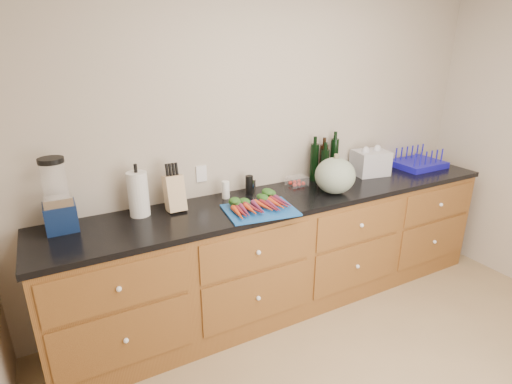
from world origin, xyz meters
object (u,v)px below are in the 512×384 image
cutting_board (260,210)px  blender_appliance (58,199)px  paper_towel (138,194)px  knife_block (174,193)px  squash (335,176)px  carrots (257,204)px  dish_rack (418,162)px  tomato_box (297,181)px

cutting_board → blender_appliance: (-1.22, 0.32, 0.19)m
paper_towel → knife_block: 0.24m
squash → paper_towel: bearing=169.2°
squash → knife_block: squash is taller
cutting_board → blender_appliance: size_ratio=1.04×
carrots → dish_rack: dish_rack is taller
blender_appliance → tomato_box: bearing=0.4°
squash → paper_towel: paper_towel is taller
knife_block → dish_rack: (2.33, -0.06, -0.08)m
carrots → knife_block: (-0.51, 0.26, 0.09)m
cutting_board → tomato_box: (0.52, 0.33, 0.03)m
cutting_board → tomato_box: 0.62m
squash → knife_block: 1.21m
cutting_board → blender_appliance: blender_appliance is taller
squash → blender_appliance: (-1.90, 0.27, 0.06)m
squash → paper_towel: size_ratio=1.03×
carrots → knife_block: size_ratio=1.61×
cutting_board → knife_block: size_ratio=1.94×
carrots → paper_towel: (-0.74, 0.28, 0.11)m
carrots → dish_rack: bearing=6.3°
paper_towel → cutting_board: bearing=-23.3°
cutting_board → tomato_box: size_ratio=3.04×
squash → blender_appliance: bearing=171.9°
knife_block → blender_appliance: bearing=178.6°
carrots → tomato_box: (0.52, 0.29, 0.00)m
carrots → dish_rack: size_ratio=0.89×
blender_appliance → knife_block: blender_appliance is taller
tomato_box → dish_rack: dish_rack is taller
tomato_box → blender_appliance: bearing=-179.6°
squash → knife_block: bearing=168.0°
cutting_board → squash: (0.68, 0.05, 0.13)m
carrots → paper_towel: 0.80m
carrots → dish_rack: (1.83, 0.20, 0.01)m
blender_appliance → paper_towel: size_ratio=1.52×
knife_block → paper_towel: bearing=175.2°
tomato_box → dish_rack: (1.30, -0.09, 0.01)m
dish_rack → squash: bearing=-170.5°
knife_block → carrots: bearing=-27.4°
cutting_board → tomato_box: bearing=32.2°
carrots → blender_appliance: blender_appliance is taller
blender_appliance → knife_block: 0.72m
dish_rack → carrots: bearing=-173.7°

